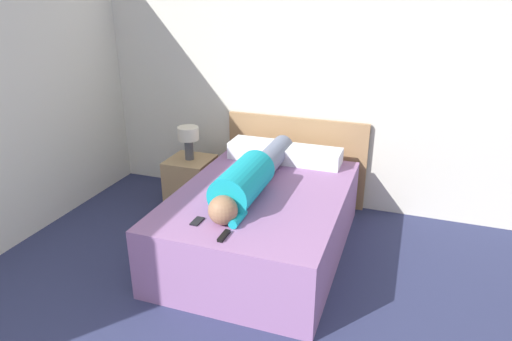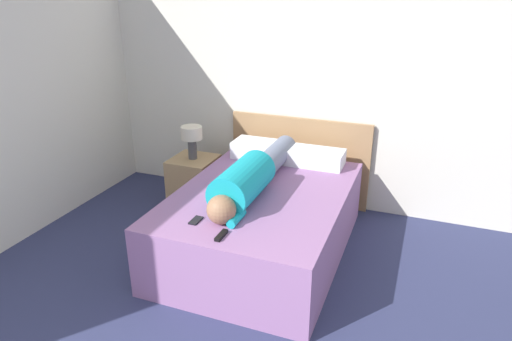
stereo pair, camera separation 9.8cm
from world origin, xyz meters
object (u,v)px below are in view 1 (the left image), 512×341
Objects in this scene: cell_phone at (197,221)px; table_lamp at (188,137)px; pillow_second at (313,157)px; person_lying at (251,176)px; tv_remote at (224,236)px; bed at (262,222)px; pillow_near_headboard at (259,150)px; nightstand at (191,181)px.

table_lamp is at bearing 119.47° from cell_phone.
cell_phone is (-0.54, -1.46, -0.07)m from pillow_second.
tv_remote is at bearing -83.97° from person_lying.
person_lying reaches higher than bed.
tv_remote is (-0.00, -0.81, 0.30)m from bed.
pillow_near_headboard is 0.56m from pillow_second.
pillow_second is at bearing 66.75° from person_lying.
person_lying reaches higher than table_lamp.
table_lamp is at bearing 143.96° from person_lying.
nightstand is 1.26m from person_lying.
pillow_second is (0.56, 0.00, -0.01)m from pillow_near_headboard.
pillow_near_headboard reaches higher than nightstand.
cell_phone is at bearing -89.24° from pillow_near_headboard.
cell_phone is at bearing -60.53° from nightstand.
pillow_near_headboard is at bearing 100.47° from tv_remote.
nightstand is at bearing 180.00° from table_lamp.
bed is 13.04× the size of tv_remote.
nightstand is 1.36m from pillow_second.
tv_remote is at bearing -55.05° from nightstand.
nightstand is at bearing -174.54° from pillow_second.
pillow_second is at bearing 69.59° from cell_phone.
table_lamp is 0.75m from pillow_near_headboard.
pillow_near_headboard is at bearing 9.58° from nightstand.
table_lamp is at bearing 0.00° from nightstand.
pillow_near_headboard is 3.84× the size of tv_remote.
person_lying reaches higher than cell_phone.
bed is 0.90m from pillow_second.
pillow_second reaches higher than bed.
pillow_second is at bearing 5.46° from nightstand.
person_lying reaches higher than pillow_second.
person_lying is 3.05× the size of pillow_second.
pillow_second is (0.35, 0.81, -0.07)m from person_lying.
bed is at bearing -69.20° from pillow_near_headboard.
bed is 1.22m from nightstand.
cell_phone is (-0.28, 0.14, -0.01)m from tv_remote.
person_lying reaches higher than nightstand.
table_lamp is 1.54m from cell_phone.
pillow_near_headboard is 4.43× the size of cell_phone.
person_lying is at bearing -75.35° from pillow_near_headboard.
bed is at bearing -32.59° from nightstand.
person_lying is (0.95, -0.69, -0.04)m from table_lamp.
nightstand is 0.94× the size of pillow_second.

